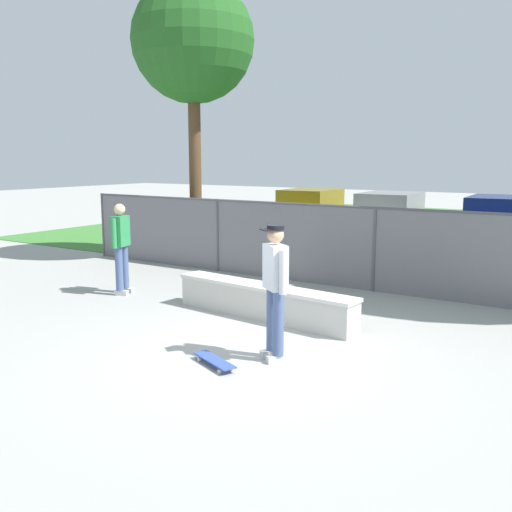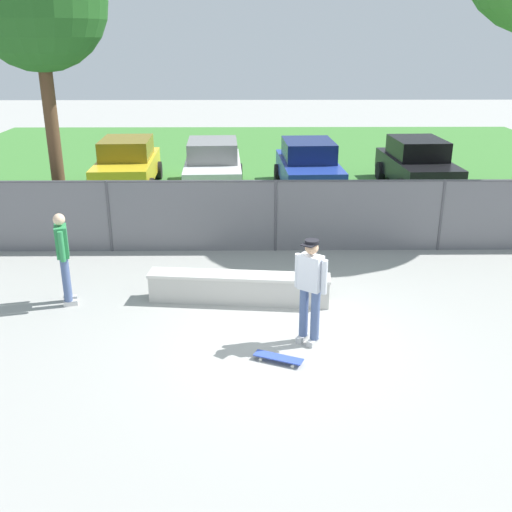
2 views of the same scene
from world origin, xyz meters
name	(u,v)px [view 1 (image 1 of 2)]	position (x,y,z in m)	size (l,w,h in m)	color
ground_plane	(251,355)	(0.00, 0.00, 0.00)	(80.00, 80.00, 0.00)	#9E9E99
grass_strip	(480,235)	(0.00, 14.88, 0.01)	(27.82, 20.00, 0.02)	#3D7A33
concrete_ledge	(263,301)	(-0.83, 1.66, 0.29)	(3.55, 0.83, 0.58)	#B7B5AD
skateboarder	(275,285)	(0.38, 0.02, 1.03)	(0.50, 0.43, 1.84)	beige
skateboard	(215,361)	(-0.17, -0.62, 0.07)	(0.81, 0.50, 0.09)	#334CB2
chainlink_fence	(374,245)	(0.00, 4.58, 0.95)	(15.89, 0.07, 1.74)	#4C4C51
tree_near_left	(193,42)	(-5.36, 5.50, 5.59)	(3.12, 3.12, 7.20)	#513823
car_yellow	(309,214)	(-4.76, 10.86, 0.84)	(2.16, 4.28, 1.66)	gold
car_white	(388,220)	(-1.84, 10.49, 0.84)	(2.16, 4.28, 1.66)	silver
car_blue	(498,227)	(1.34, 10.43, 0.84)	(2.16, 4.28, 1.66)	#233D9E
bystander	(121,245)	(-4.15, 1.62, 1.01)	(0.36, 0.58, 1.82)	beige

